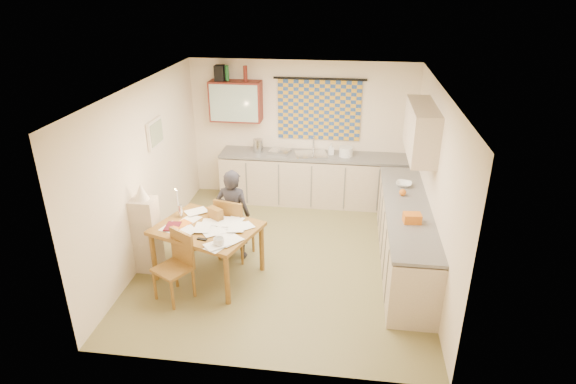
# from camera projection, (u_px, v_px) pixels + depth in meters

# --- Properties ---
(floor) EXTENTS (4.00, 4.50, 0.02)m
(floor) POSITION_uv_depth(u_px,v_px,m) (285.00, 257.00, 7.12)
(floor) COLOR olive
(floor) RESTS_ON ground
(ceiling) EXTENTS (4.00, 4.50, 0.02)m
(ceiling) POSITION_uv_depth(u_px,v_px,m) (284.00, 87.00, 6.09)
(ceiling) COLOR white
(ceiling) RESTS_ON floor
(wall_back) EXTENTS (4.00, 0.02, 2.50)m
(wall_back) POSITION_uv_depth(u_px,v_px,m) (302.00, 131.00, 8.65)
(wall_back) COLOR #F8E3C2
(wall_back) RESTS_ON floor
(wall_front) EXTENTS (4.00, 0.02, 2.50)m
(wall_front) POSITION_uv_depth(u_px,v_px,m) (252.00, 269.00, 4.56)
(wall_front) COLOR #F8E3C2
(wall_front) RESTS_ON floor
(wall_left) EXTENTS (0.02, 4.50, 2.50)m
(wall_left) POSITION_uv_depth(u_px,v_px,m) (145.00, 172.00, 6.85)
(wall_left) COLOR #F8E3C2
(wall_left) RESTS_ON floor
(wall_right) EXTENTS (0.02, 4.50, 2.50)m
(wall_right) POSITION_uv_depth(u_px,v_px,m) (435.00, 186.00, 6.37)
(wall_right) COLOR #F8E3C2
(wall_right) RESTS_ON floor
(window_blind) EXTENTS (1.45, 0.03, 1.05)m
(window_blind) POSITION_uv_depth(u_px,v_px,m) (319.00, 110.00, 8.42)
(window_blind) COLOR navy
(window_blind) RESTS_ON wall_back
(curtain_rod) EXTENTS (1.60, 0.04, 0.04)m
(curtain_rod) POSITION_uv_depth(u_px,v_px,m) (320.00, 79.00, 8.17)
(curtain_rod) COLOR black
(curtain_rod) RESTS_ON wall_back
(wall_cabinet) EXTENTS (0.90, 0.34, 0.70)m
(wall_cabinet) POSITION_uv_depth(u_px,v_px,m) (236.00, 101.00, 8.40)
(wall_cabinet) COLOR #591912
(wall_cabinet) RESTS_ON wall_back
(wall_cabinet_glass) EXTENTS (0.84, 0.02, 0.64)m
(wall_cabinet_glass) POSITION_uv_depth(u_px,v_px,m) (234.00, 103.00, 8.25)
(wall_cabinet_glass) COLOR #99B2A5
(wall_cabinet_glass) RESTS_ON wall_back
(upper_cabinet_right) EXTENTS (0.34, 1.30, 0.70)m
(upper_cabinet_right) POSITION_uv_depth(u_px,v_px,m) (421.00, 130.00, 6.64)
(upper_cabinet_right) COLOR tan
(upper_cabinet_right) RESTS_ON wall_right
(framed_print) EXTENTS (0.04, 0.50, 0.40)m
(framed_print) POSITION_uv_depth(u_px,v_px,m) (155.00, 133.00, 7.02)
(framed_print) COLOR beige
(framed_print) RESTS_ON wall_left
(print_canvas) EXTENTS (0.01, 0.42, 0.32)m
(print_canvas) POSITION_uv_depth(u_px,v_px,m) (157.00, 133.00, 7.02)
(print_canvas) COLOR #B7B8A4
(print_canvas) RESTS_ON wall_left
(counter_back) EXTENTS (3.30, 0.62, 0.92)m
(counter_back) POSITION_uv_depth(u_px,v_px,m) (313.00, 179.00, 8.67)
(counter_back) COLOR tan
(counter_back) RESTS_ON floor
(counter_right) EXTENTS (0.62, 2.95, 0.92)m
(counter_right) POSITION_uv_depth(u_px,v_px,m) (405.00, 236.00, 6.77)
(counter_right) COLOR tan
(counter_right) RESTS_ON floor
(stove) EXTENTS (0.57, 0.57, 0.89)m
(stove) POSITION_uv_depth(u_px,v_px,m) (412.00, 280.00, 5.80)
(stove) COLOR white
(stove) RESTS_ON floor
(sink) EXTENTS (0.65, 0.58, 0.10)m
(sink) POSITION_uv_depth(u_px,v_px,m) (311.00, 157.00, 8.50)
(sink) COLOR silver
(sink) RESTS_ON counter_back
(tap) EXTENTS (0.03, 0.03, 0.28)m
(tap) POSITION_uv_depth(u_px,v_px,m) (314.00, 144.00, 8.58)
(tap) COLOR silver
(tap) RESTS_ON counter_back
(dish_rack) EXTENTS (0.40, 0.36, 0.06)m
(dish_rack) POSITION_uv_depth(u_px,v_px,m) (280.00, 151.00, 8.54)
(dish_rack) COLOR silver
(dish_rack) RESTS_ON counter_back
(kettle) EXTENTS (0.22, 0.22, 0.24)m
(kettle) POSITION_uv_depth(u_px,v_px,m) (258.00, 146.00, 8.55)
(kettle) COLOR silver
(kettle) RESTS_ON counter_back
(mixing_bowl) EXTENTS (0.24, 0.24, 0.16)m
(mixing_bowl) POSITION_uv_depth(u_px,v_px,m) (346.00, 152.00, 8.38)
(mixing_bowl) COLOR white
(mixing_bowl) RESTS_ON counter_back
(soap_bottle) EXTENTS (0.13, 0.13, 0.20)m
(soap_bottle) POSITION_uv_depth(u_px,v_px,m) (331.00, 149.00, 8.45)
(soap_bottle) COLOR white
(soap_bottle) RESTS_ON counter_back
(bowl) EXTENTS (0.31, 0.31, 0.06)m
(bowl) POSITION_uv_depth(u_px,v_px,m) (404.00, 184.00, 7.20)
(bowl) COLOR white
(bowl) RESTS_ON counter_right
(orange_bag) EXTENTS (0.23, 0.18, 0.12)m
(orange_bag) POSITION_uv_depth(u_px,v_px,m) (412.00, 218.00, 6.12)
(orange_bag) COLOR orange
(orange_bag) RESTS_ON counter_right
(fruit_orange) EXTENTS (0.10, 0.10, 0.10)m
(fruit_orange) POSITION_uv_depth(u_px,v_px,m) (403.00, 192.00, 6.87)
(fruit_orange) COLOR orange
(fruit_orange) RESTS_ON counter_right
(speaker) EXTENTS (0.17, 0.21, 0.26)m
(speaker) POSITION_uv_depth(u_px,v_px,m) (220.00, 73.00, 8.24)
(speaker) COLOR black
(speaker) RESTS_ON wall_cabinet
(bottle_green) EXTENTS (0.08, 0.08, 0.26)m
(bottle_green) POSITION_uv_depth(u_px,v_px,m) (227.00, 73.00, 8.22)
(bottle_green) COLOR #195926
(bottle_green) RESTS_ON wall_cabinet
(bottle_brown) EXTENTS (0.08, 0.08, 0.26)m
(bottle_brown) POSITION_uv_depth(u_px,v_px,m) (245.00, 74.00, 8.18)
(bottle_brown) COLOR #591912
(bottle_brown) RESTS_ON wall_cabinet
(dining_table) EXTENTS (1.55, 1.36, 0.75)m
(dining_table) POSITION_uv_depth(u_px,v_px,m) (209.00, 251.00, 6.54)
(dining_table) COLOR brown
(dining_table) RESTS_ON floor
(chair_far) EXTENTS (0.53, 0.53, 0.96)m
(chair_far) POSITION_uv_depth(u_px,v_px,m) (235.00, 238.00, 7.02)
(chair_far) COLOR brown
(chair_far) RESTS_ON floor
(chair_near) EXTENTS (0.55, 0.55, 0.89)m
(chair_near) POSITION_uv_depth(u_px,v_px,m) (175.00, 279.00, 6.11)
(chair_near) COLOR brown
(chair_near) RESTS_ON floor
(person) EXTENTS (0.56, 0.43, 1.36)m
(person) POSITION_uv_depth(u_px,v_px,m) (233.00, 214.00, 6.87)
(person) COLOR black
(person) RESTS_ON floor
(shelf_stand) EXTENTS (0.32, 0.30, 1.08)m
(shelf_stand) POSITION_uv_depth(u_px,v_px,m) (147.00, 235.00, 6.61)
(shelf_stand) COLOR tan
(shelf_stand) RESTS_ON floor
(lampshade) EXTENTS (0.20, 0.20, 0.22)m
(lampshade) POSITION_uv_depth(u_px,v_px,m) (141.00, 192.00, 6.35)
(lampshade) COLOR beige
(lampshade) RESTS_ON shelf_stand
(letter_rack) EXTENTS (0.24, 0.21, 0.16)m
(letter_rack) POSITION_uv_depth(u_px,v_px,m) (215.00, 214.00, 6.57)
(letter_rack) COLOR brown
(letter_rack) RESTS_ON dining_table
(mug) EXTENTS (0.26, 0.26, 0.11)m
(mug) POSITION_uv_depth(u_px,v_px,m) (219.00, 242.00, 5.92)
(mug) COLOR white
(mug) RESTS_ON dining_table
(magazine) EXTENTS (0.23, 0.28, 0.02)m
(magazine) POSITION_uv_depth(u_px,v_px,m) (166.00, 226.00, 6.38)
(magazine) COLOR maroon
(magazine) RESTS_ON dining_table
(book) EXTENTS (0.41, 0.41, 0.02)m
(book) POSITION_uv_depth(u_px,v_px,m) (177.00, 223.00, 6.48)
(book) COLOR orange
(book) RESTS_ON dining_table
(orange_box) EXTENTS (0.14, 0.12, 0.04)m
(orange_box) POSITION_uv_depth(u_px,v_px,m) (175.00, 229.00, 6.29)
(orange_box) COLOR orange
(orange_box) RESTS_ON dining_table
(eyeglasses) EXTENTS (0.14, 0.07, 0.02)m
(eyeglasses) POSITION_uv_depth(u_px,v_px,m) (202.00, 239.00, 6.07)
(eyeglasses) COLOR black
(eyeglasses) RESTS_ON dining_table
(candle_holder) EXTENTS (0.08, 0.08, 0.18)m
(candle_holder) POSITION_uv_depth(u_px,v_px,m) (180.00, 211.00, 6.62)
(candle_holder) COLOR silver
(candle_holder) RESTS_ON dining_table
(candle) EXTENTS (0.03, 0.03, 0.22)m
(candle) POSITION_uv_depth(u_px,v_px,m) (177.00, 198.00, 6.54)
(candle) COLOR white
(candle) RESTS_ON dining_table
(candle_flame) EXTENTS (0.02, 0.02, 0.02)m
(candle_flame) POSITION_uv_depth(u_px,v_px,m) (175.00, 189.00, 6.49)
(candle_flame) COLOR #FFCC66
(candle_flame) RESTS_ON dining_table
(papers) EXTENTS (1.26, 1.23, 0.03)m
(papers) POSITION_uv_depth(u_px,v_px,m) (212.00, 228.00, 6.34)
(papers) COLOR white
(papers) RESTS_ON dining_table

